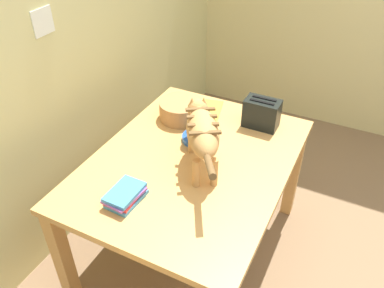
# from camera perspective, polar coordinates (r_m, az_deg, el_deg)

# --- Properties ---
(wall_rear) EXTENTS (4.47, 0.11, 2.50)m
(wall_rear) POSITION_cam_1_polar(r_m,az_deg,el_deg) (2.20, -21.20, 13.97)
(wall_rear) COLOR #D4CE8A
(wall_rear) RESTS_ON ground_plane
(dining_table) EXTENTS (1.30, 0.98, 0.73)m
(dining_table) POSITION_cam_1_polar(r_m,az_deg,el_deg) (2.10, 0.00, -4.05)
(dining_table) COLOR tan
(dining_table) RESTS_ON ground_plane
(cat) EXTENTS (0.58, 0.39, 0.29)m
(cat) POSITION_cam_1_polar(r_m,az_deg,el_deg) (1.89, 1.47, 2.01)
(cat) COLOR tan
(cat) RESTS_ON dining_table
(saucer_bowl) EXTENTS (0.17, 0.17, 0.03)m
(saucer_bowl) POSITION_cam_1_polar(r_m,az_deg,el_deg) (2.17, 0.82, 0.90)
(saucer_bowl) COLOR blue
(saucer_bowl) RESTS_ON dining_table
(coffee_mug) EXTENTS (0.12, 0.08, 0.09)m
(coffee_mug) POSITION_cam_1_polar(r_m,az_deg,el_deg) (2.14, 0.88, 2.23)
(coffee_mug) COLOR #2B81C7
(coffee_mug) RESTS_ON saucer_bowl
(magazine) EXTENTS (0.33, 0.28, 0.01)m
(magazine) POSITION_cam_1_polar(r_m,az_deg,el_deg) (2.43, 1.59, 4.81)
(magazine) COLOR gold
(magazine) RESTS_ON dining_table
(book_stack) EXTENTS (0.21, 0.14, 0.06)m
(book_stack) POSITION_cam_1_polar(r_m,az_deg,el_deg) (1.82, -9.71, -7.40)
(book_stack) COLOR #4190C4
(book_stack) RESTS_ON dining_table
(wicker_basket) EXTENTS (0.26, 0.26, 0.11)m
(wicker_basket) POSITION_cam_1_polar(r_m,az_deg,el_deg) (2.34, -1.60, 5.04)
(wicker_basket) COLOR #B17C49
(wicker_basket) RESTS_ON dining_table
(toaster) EXTENTS (0.12, 0.20, 0.18)m
(toaster) POSITION_cam_1_polar(r_m,az_deg,el_deg) (2.29, 10.13, 4.42)
(toaster) COLOR black
(toaster) RESTS_ON dining_table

